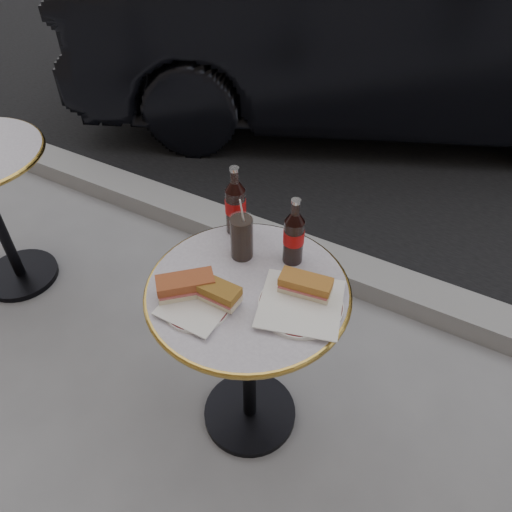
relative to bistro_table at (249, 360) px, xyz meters
The scene contains 13 objects.
ground 0.37m from the bistro_table, ahead, with size 80.00×80.00×0.00m, color gray.
asphalt_road 5.01m from the bistro_table, 90.00° to the left, with size 40.00×8.00×0.00m, color black.
curb 0.95m from the bistro_table, 90.00° to the left, with size 40.00×0.20×0.12m, color gray.
bistro_table is the anchor object (origin of this frame).
plate_left 0.41m from the bistro_table, 122.24° to the right, with size 0.19×0.19×0.01m, color white.
plate_right 0.41m from the bistro_table, ahead, with size 0.24×0.24×0.01m, color white.
sandwich_left_a 0.44m from the bistro_table, 140.37° to the right, with size 0.16×0.08×0.06m, color #A14B28.
sandwich_left_b 0.42m from the bistro_table, 121.62° to the right, with size 0.15×0.07×0.05m, color olive.
sandwich_right 0.44m from the bistro_table, 18.65° to the left, with size 0.15×0.07×0.05m, color #AB6B2B.
cola_bottle_left 0.56m from the bistro_table, 128.15° to the left, with size 0.07×0.07×0.25m, color black, non-canonical shape.
cola_bottle_right 0.52m from the bistro_table, 70.27° to the left, with size 0.07×0.07×0.23m, color black, non-canonical shape.
cola_glass 0.46m from the bistro_table, 127.17° to the left, with size 0.07×0.07×0.15m, color black.
parked_car 2.68m from the bistro_table, 99.27° to the left, with size 4.16×1.44×1.37m, color black.
Camera 1 is at (0.52, -0.88, 1.81)m, focal length 35.00 mm.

